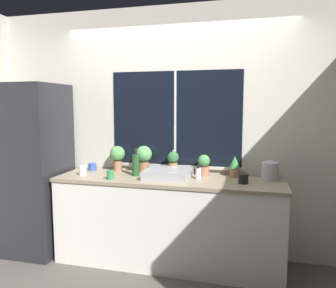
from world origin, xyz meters
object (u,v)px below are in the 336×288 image
potted_plant_right (204,164)px  mug_white (83,170)px  potted_plant_center (173,161)px  mug_blue (92,167)px  potted_plant_far_left (117,156)px  potted_plant_left (144,156)px  soap_bottle (198,173)px  bottle_tall (136,164)px  mug_black (243,179)px  kettle (270,170)px  potted_plant_far_right (235,166)px  refrigerator (35,169)px  mug_green (110,175)px  sink (168,173)px

potted_plant_right → mug_white: potted_plant_right is taller
potted_plant_center → mug_blue: 0.94m
potted_plant_far_left → potted_plant_left: bearing=0.0°
soap_bottle → bottle_tall: size_ratio=0.48×
bottle_tall → mug_black: bearing=-3.9°
kettle → soap_bottle: bearing=-169.7°
kettle → bottle_tall: bearing=-174.2°
kettle → mug_white: bearing=-172.7°
mug_white → kettle: size_ratio=0.50×
soap_bottle → mug_black: size_ratio=1.50×
potted_plant_far_right → kettle: potted_plant_far_right is taller
potted_plant_far_left → bottle_tall: bottle_tall is taller
refrigerator → mug_white: size_ratio=18.65×
refrigerator → mug_white: 0.61m
potted_plant_far_left → potted_plant_left: 0.31m
mug_black → kettle: (0.25, 0.21, 0.05)m
mug_green → mug_white: bearing=162.3°
potted_plant_center → potted_plant_right: size_ratio=1.10×
potted_plant_far_right → mug_green: (-1.19, -0.42, -0.07)m
potted_plant_right → potted_plant_center: bearing=180.0°
potted_plant_far_right → soap_bottle: size_ratio=1.57×
potted_plant_far_right → soap_bottle: potted_plant_far_right is taller
potted_plant_right → mug_green: size_ratio=2.41×
refrigerator → potted_plant_center: (1.52, 0.27, 0.10)m
potted_plant_center → soap_bottle: bearing=-31.4°
sink → potted_plant_far_left: potted_plant_far_left is taller
mug_black → mug_blue: (-1.68, 0.23, -0.00)m
sink → mug_blue: sink is taller
potted_plant_right → potted_plant_far_right: potted_plant_far_right is taller
potted_plant_right → refrigerator: bearing=-171.6°
potted_plant_right → bottle_tall: bottle_tall is taller
soap_bottle → mug_green: bearing=-164.4°
mug_white → refrigerator: bearing=177.1°
refrigerator → potted_plant_center: refrigerator is taller
refrigerator → potted_plant_right: (1.86, 0.27, 0.08)m
potted_plant_far_left → mug_white: (-0.27, -0.30, -0.12)m
sink → potted_plant_far_left: (-0.65, 0.21, 0.13)m
potted_plant_far_left → mug_white: bearing=-131.5°
mug_white → mug_blue: (-0.02, 0.26, -0.01)m
potted_plant_left → soap_bottle: (0.64, -0.19, -0.12)m
kettle → refrigerator: bearing=-175.1°
potted_plant_far_left → mug_black: bearing=-11.0°
potted_plant_far_right → mug_green: size_ratio=2.42×
mug_white → kettle: bearing=7.3°
bottle_tall → mug_green: bearing=-129.5°
sink → potted_plant_far_right: sink is taller
potted_plant_far_right → mug_blue: size_ratio=2.44×
potted_plant_right → potted_plant_far_left: bearing=-180.0°
potted_plant_right → mug_green: potted_plant_right is taller
potted_plant_right → mug_black: 0.50m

